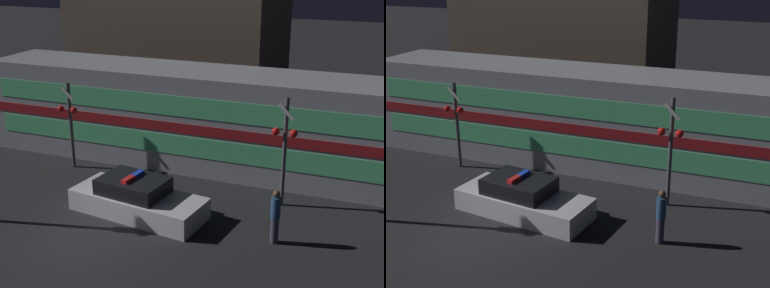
# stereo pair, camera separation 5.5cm
# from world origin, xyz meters

# --- Properties ---
(ground_plane) EXTENTS (120.00, 120.00, 0.00)m
(ground_plane) POSITION_xyz_m (0.00, 0.00, 0.00)
(ground_plane) COLOR black
(train) EXTENTS (21.57, 3.18, 3.94)m
(train) POSITION_xyz_m (2.65, 7.36, 1.97)
(train) COLOR #999EA5
(train) RESTS_ON ground_plane
(police_car) EXTENTS (4.77, 2.36, 1.38)m
(police_car) POSITION_xyz_m (0.78, 2.22, 0.52)
(police_car) COLOR silver
(police_car) RESTS_ON ground_plane
(pedestrian) EXTENTS (0.29, 0.29, 1.74)m
(pedestrian) POSITION_xyz_m (5.53, 2.05, 0.89)
(pedestrian) COLOR #3F384C
(pedestrian) RESTS_ON ground_plane
(crossing_signal_near) EXTENTS (0.88, 0.36, 3.90)m
(crossing_signal_near) POSITION_xyz_m (5.15, 4.62, 2.24)
(crossing_signal_near) COLOR #4C4C51
(crossing_signal_near) RESTS_ON ground_plane
(crossing_signal_far) EXTENTS (0.88, 0.36, 3.55)m
(crossing_signal_far) POSITION_xyz_m (-3.59, 4.93, 2.06)
(crossing_signal_far) COLOR #4C4C51
(crossing_signal_far) RESTS_ON ground_plane
(building_left) EXTENTS (10.88, 6.95, 8.54)m
(building_left) POSITION_xyz_m (-3.23, 15.56, 4.27)
(building_left) COLOR brown
(building_left) RESTS_ON ground_plane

